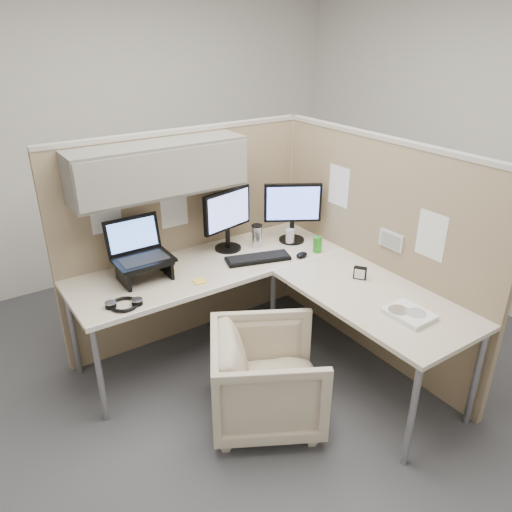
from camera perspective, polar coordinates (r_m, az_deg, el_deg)
ground at (r=3.64m, az=0.92°, el=-14.01°), size 4.50×4.50×0.00m
partition_back at (r=3.64m, az=-9.30°, el=5.57°), size 2.00×0.36×1.63m
partition_right at (r=3.69m, az=13.18°, el=0.77°), size 0.07×2.03×1.63m
desk at (r=3.40m, az=1.52°, el=-3.12°), size 2.00×1.98×0.73m
office_chair at (r=3.15m, az=1.32°, el=-13.27°), size 0.86×0.88×0.68m
monitor_left at (r=3.70m, az=-3.30°, el=4.68°), size 0.44×0.20×0.47m
monitor_right at (r=3.86m, az=4.20°, el=5.51°), size 0.40×0.26×0.47m
laptop_station at (r=3.41m, az=-12.99°, el=-0.11°), size 0.38×0.32×0.39m
keyboard at (r=3.62m, az=0.22°, el=-0.28°), size 0.49×0.28×0.02m
mouse at (r=3.68m, az=5.25°, el=0.14°), size 0.11×0.08×0.04m
travel_mug at (r=3.82m, az=0.10°, el=2.35°), size 0.08×0.08×0.18m
soda_can_green at (r=3.76m, az=7.03°, el=1.33°), size 0.07×0.07×0.12m
soda_can_silver at (r=3.88m, az=3.90°, el=2.21°), size 0.07×0.07×0.12m
sticky_note_a at (r=3.34m, az=-6.47°, el=-2.91°), size 0.08×0.08×0.01m
sticky_note_c at (r=3.51m, az=-9.82°, el=-1.69°), size 0.10×0.10×0.01m
headphones at (r=3.15m, az=-14.84°, el=-5.33°), size 0.23×0.23×0.03m
paper_stack at (r=3.08m, az=17.09°, el=-6.35°), size 0.22×0.27×0.03m
desk_clock at (r=3.42m, az=11.81°, el=-1.91°), size 0.08×0.09×0.09m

